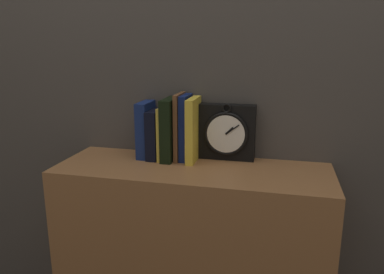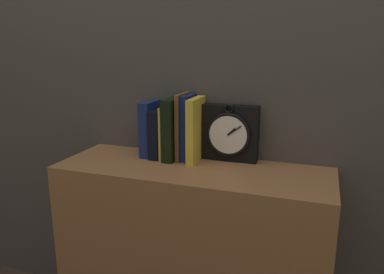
% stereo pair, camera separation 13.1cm
% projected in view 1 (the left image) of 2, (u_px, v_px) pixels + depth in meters
% --- Properties ---
extents(wall_back, '(6.00, 0.05, 2.60)m').
position_uv_depth(wall_back, '(204.00, 11.00, 1.38)').
color(wall_back, '#47423D').
rests_on(wall_back, ground_plane).
extents(bookshelf, '(0.98, 0.34, 0.75)m').
position_uv_depth(bookshelf, '(192.00, 261.00, 1.43)').
color(bookshelf, '#936038').
rests_on(bookshelf, ground_plane).
extents(clock, '(0.21, 0.06, 0.22)m').
position_uv_depth(clock, '(227.00, 132.00, 1.41)').
color(clock, black).
rests_on(clock, bookshelf).
extents(book_slot0_navy, '(0.04, 0.13, 0.21)m').
position_uv_depth(book_slot0_navy, '(146.00, 129.00, 1.45)').
color(book_slot0_navy, navy).
rests_on(book_slot0_navy, bookshelf).
extents(book_slot1_black, '(0.04, 0.13, 0.19)m').
position_uv_depth(book_slot1_black, '(156.00, 134.00, 1.44)').
color(book_slot1_black, black).
rests_on(book_slot1_black, bookshelf).
extents(book_slot2_yellow, '(0.01, 0.14, 0.20)m').
position_uv_depth(book_slot2_yellow, '(164.00, 132.00, 1.43)').
color(book_slot2_yellow, gold).
rests_on(book_slot2_yellow, bookshelf).
extents(book_slot3_black, '(0.04, 0.15, 0.23)m').
position_uv_depth(book_slot3_black, '(170.00, 129.00, 1.41)').
color(book_slot3_black, black).
rests_on(book_slot3_black, bookshelf).
extents(book_slot4_brown, '(0.02, 0.13, 0.25)m').
position_uv_depth(book_slot4_brown, '(179.00, 127.00, 1.41)').
color(book_slot4_brown, brown).
rests_on(book_slot4_brown, bookshelf).
extents(book_slot5_navy, '(0.03, 0.12, 0.25)m').
position_uv_depth(book_slot5_navy, '(186.00, 127.00, 1.41)').
color(book_slot5_navy, navy).
rests_on(book_slot5_navy, bookshelf).
extents(book_slot6_yellow, '(0.03, 0.15, 0.24)m').
position_uv_depth(book_slot6_yellow, '(193.00, 130.00, 1.39)').
color(book_slot6_yellow, gold).
rests_on(book_slot6_yellow, bookshelf).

